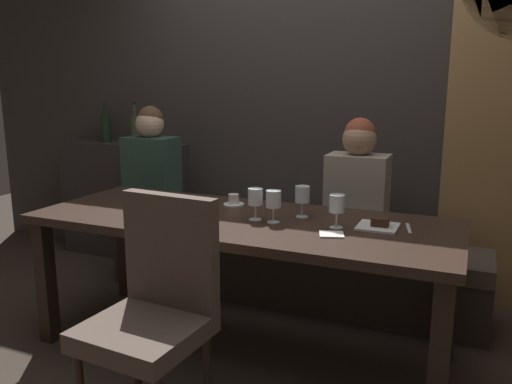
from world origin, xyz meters
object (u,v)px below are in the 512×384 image
Objects in this scene: diner_bearded at (357,186)px; fork_on_table at (409,228)px; wine_bottle_dark_red at (106,127)px; banquette_bench at (286,267)px; wine_glass_near_left at (302,195)px; wine_glass_far_left at (255,198)px; espresso_cup at (234,201)px; chair_near_side at (156,301)px; dessert_plate at (379,225)px; wine_glass_far_right at (274,201)px; wine_bottle_pale_label at (135,129)px; dining_table at (241,233)px; wine_glass_near_right at (337,204)px; diner_redhead at (152,166)px.

diner_bearded is 4.56× the size of fork_on_table.
wine_bottle_dark_red reaches higher than fork_on_table.
banquette_bench is 0.90m from wine_glass_near_left.
wine_glass_far_left is 0.96× the size of fork_on_table.
diner_bearded is 2.19m from wine_bottle_dark_red.
wine_glass_far_left is at bearing -45.69° from espresso_cup.
fork_on_table is (0.88, 0.84, 0.18)m from chair_near_side.
espresso_cup is (-0.15, -0.47, 0.54)m from banquette_bench.
wine_glass_near_left is at bearing 68.45° from chair_near_side.
wine_bottle_dark_red reaches higher than dessert_plate.
wine_glass_far_right reaches higher than fork_on_table.
wine_bottle_dark_red and wine_bottle_pale_label have the same top height.
dining_table is at bearing -56.41° from espresso_cup.
wine_bottle_pale_label is 1.99× the size of wine_glass_far_left.
wine_glass_far_right is at bearing -6.60° from wine_glass_far_left.
wine_glass_near_right is 0.86× the size of dessert_plate.
diner_bearded reaches higher than dessert_plate.
banquette_bench is 1.68m from wine_bottle_pale_label.
wine_glass_far_left is 0.10m from wine_glass_far_right.
dining_table reaches higher than banquette_bench.
banquette_bench is 1.20m from diner_redhead.
wine_bottle_pale_label is (-0.37, 0.33, 0.23)m from diner_redhead.
chair_near_side is at bearing -109.64° from diner_bearded.
wine_glass_far_right is (0.10, -0.01, 0.00)m from wine_glass_far_left.
dining_table is 0.55m from wine_glass_near_right.
banquette_bench is 3.22× the size of diner_bearded.
chair_near_side is at bearing -55.19° from diner_redhead.
wine_bottle_dark_red is at bearing 149.64° from wine_glass_far_left.
wine_bottle_pale_label is (-1.87, 0.35, 0.25)m from diner_bearded.
wine_glass_far_left is 1.37× the size of espresso_cup.
dessert_plate is at bearing -24.36° from wine_bottle_pale_label.
wine_bottle_dark_red is 2.17m from wine_glass_far_right.
wine_bottle_pale_label is at bearing 138.30° from diner_redhead.
dining_table is 2.02m from wine_bottle_dark_red.
wine_bottle_pale_label reaches higher than wine_glass_near_left.
wine_glass_near_left and wine_glass_far_left have the same top height.
wine_glass_near_right is (0.55, 0.72, 0.30)m from chair_near_side.
dining_table is 2.84× the size of diner_bearded.
diner_redhead is 4.99× the size of wine_glass_near_left.
wine_bottle_pale_label is (0.28, 0.01, 0.00)m from wine_bottle_dark_red.
diner_redhead is 4.99× the size of wine_glass_near_right.
wine_bottle_pale_label is at bearing 147.33° from espresso_cup.
banquette_bench is at bearing 138.43° from dessert_plate.
dessert_plate is (0.19, 0.08, -0.10)m from wine_glass_near_right.
wine_glass_near_right is at bearing -54.08° from banquette_bench.
diner_redhead is 1.70m from wine_glass_near_right.
wine_glass_far_left is at bearing -35.13° from wine_bottle_pale_label.
wine_bottle_dark_red reaches higher than chair_near_side.
wine_glass_near_left is at bearing -23.37° from diner_redhead.
fork_on_table is at bearing -1.14° from wine_glass_near_left.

